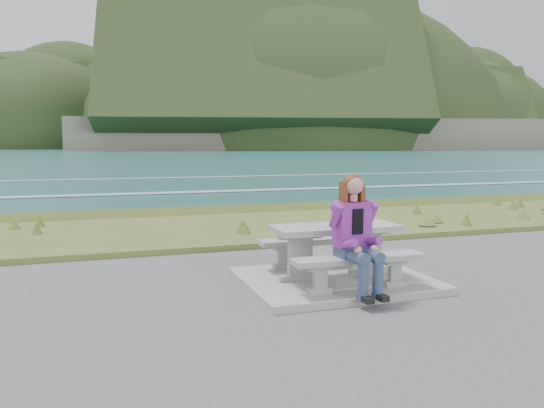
# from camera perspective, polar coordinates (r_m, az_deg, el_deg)

# --- Properties ---
(concrete_slab) EXTENTS (2.60, 2.10, 0.10)m
(concrete_slab) POSITION_cam_1_polar(r_m,az_deg,el_deg) (7.70, 6.80, -8.17)
(concrete_slab) COLOR gray
(concrete_slab) RESTS_ON ground
(picnic_table) EXTENTS (1.80, 0.75, 0.75)m
(picnic_table) POSITION_cam_1_polar(r_m,az_deg,el_deg) (7.56, 6.86, -3.53)
(picnic_table) COLOR gray
(picnic_table) RESTS_ON concrete_slab
(bench_landward) EXTENTS (1.80, 0.35, 0.45)m
(bench_landward) POSITION_cam_1_polar(r_m,az_deg,el_deg) (6.99, 9.31, -6.34)
(bench_landward) COLOR gray
(bench_landward) RESTS_ON concrete_slab
(bench_seaward) EXTENTS (1.80, 0.35, 0.45)m
(bench_seaward) POSITION_cam_1_polar(r_m,az_deg,el_deg) (8.23, 4.75, -4.33)
(bench_seaward) COLOR gray
(bench_seaward) RESTS_ON concrete_slab
(grass_verge) EXTENTS (160.00, 4.50, 0.22)m
(grass_verge) POSITION_cam_1_polar(r_m,az_deg,el_deg) (12.31, -3.23, -2.82)
(grass_verge) COLOR #3E5821
(grass_verge) RESTS_ON ground
(shore_drop) EXTENTS (160.00, 0.80, 2.20)m
(shore_drop) POSITION_cam_1_polar(r_m,az_deg,el_deg) (15.10, -6.15, -1.12)
(shore_drop) COLOR brown
(shore_drop) RESTS_ON ground
(ocean) EXTENTS (1600.00, 1600.00, 0.09)m
(ocean) POSITION_cam_1_polar(r_m,az_deg,el_deg) (32.19, -12.74, -0.31)
(ocean) COLOR #215D60
(ocean) RESTS_ON ground
(headland_range) EXTENTS (729.83, 363.95, 187.36)m
(headland_range) POSITION_cam_1_polar(r_m,az_deg,el_deg) (449.07, 7.01, 7.47)
(headland_range) COLOR brown
(headland_range) RESTS_ON ground
(seated_woman) EXTENTS (0.48, 0.80, 1.51)m
(seated_woman) POSITION_cam_1_polar(r_m,az_deg,el_deg) (6.79, 9.29, -4.94)
(seated_woman) COLOR navy
(seated_woman) RESTS_ON concrete_slab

